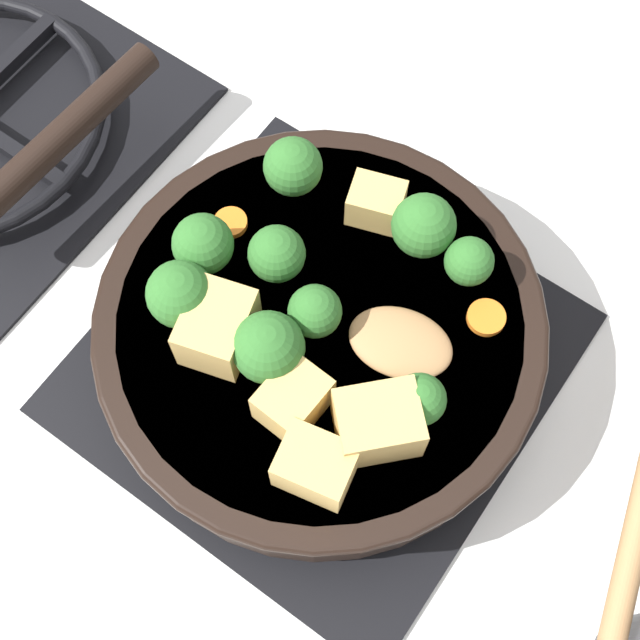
{
  "coord_description": "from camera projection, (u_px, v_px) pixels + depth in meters",
  "views": [
    {
      "loc": [
        -0.18,
        -0.13,
        0.62
      ],
      "look_at": [
        0.0,
        0.0,
        0.08
      ],
      "focal_mm": 50.0,
      "sensor_mm": 36.0,
      "label": 1
    }
  ],
  "objects": [
    {
      "name": "broccoli_floret_tall_stem",
      "position": [
        277.0,
        254.0,
        0.57
      ],
      "size": [
        0.04,
        0.04,
        0.04
      ],
      "color": "#709956",
      "rests_on": "skillet_pan"
    },
    {
      "name": "skillet_pan",
      "position": [
        317.0,
        332.0,
        0.6
      ],
      "size": [
        0.3,
        0.41,
        0.06
      ],
      "color": "black",
      "rests_on": "front_burner_grate"
    },
    {
      "name": "broccoli_floret_center_top",
      "position": [
        203.0,
        245.0,
        0.57
      ],
      "size": [
        0.04,
        0.04,
        0.05
      ],
      "color": "#709956",
      "rests_on": "skillet_pan"
    },
    {
      "name": "carrot_slice_orange_thin",
      "position": [
        231.0,
        223.0,
        0.61
      ],
      "size": [
        0.02,
        0.02,
        0.01
      ],
      "primitive_type": "cylinder",
      "color": "orange",
      "rests_on": "skillet_pan"
    },
    {
      "name": "tofu_cube_east_chunk",
      "position": [
        376.0,
        203.0,
        0.6
      ],
      "size": [
        0.04,
        0.04,
        0.03
      ],
      "primitive_type": "cube",
      "rotation": [
        0.0,
        0.0,
        1.89
      ],
      "color": "tan",
      "rests_on": "skillet_pan"
    },
    {
      "name": "broccoli_floret_south_cluster",
      "position": [
        424.0,
        226.0,
        0.58
      ],
      "size": [
        0.04,
        0.04,
        0.05
      ],
      "color": "#709956",
      "rests_on": "skillet_pan"
    },
    {
      "name": "broccoli_floret_east_rim",
      "position": [
        293.0,
        167.0,
        0.6
      ],
      "size": [
        0.04,
        0.04,
        0.05
      ],
      "color": "#709956",
      "rests_on": "skillet_pan"
    },
    {
      "name": "carrot_slice_near_center",
      "position": [
        486.0,
        317.0,
        0.58
      ],
      "size": [
        0.03,
        0.03,
        0.01
      ],
      "primitive_type": "cylinder",
      "color": "orange",
      "rests_on": "skillet_pan"
    },
    {
      "name": "broccoli_floret_small_inner",
      "position": [
        469.0,
        262.0,
        0.57
      ],
      "size": [
        0.03,
        0.03,
        0.04
      ],
      "color": "#709956",
      "rests_on": "skillet_pan"
    },
    {
      "name": "tofu_cube_west_chunk",
      "position": [
        316.0,
        466.0,
        0.53
      ],
      "size": [
        0.04,
        0.05,
        0.04
      ],
      "primitive_type": "cube",
      "rotation": [
        0.0,
        0.0,
        1.78
      ],
      "color": "tan",
      "rests_on": "skillet_pan"
    },
    {
      "name": "wooden_spoon",
      "position": [
        552.0,
        393.0,
        0.55
      ],
      "size": [
        0.26,
        0.24,
        0.02
      ],
      "color": "#A87A4C",
      "rests_on": "skillet_pan"
    },
    {
      "name": "broccoli_floret_north_edge",
      "position": [
        320.0,
        315.0,
        0.56
      ],
      "size": [
        0.03,
        0.03,
        0.04
      ],
      "color": "#709956",
      "rests_on": "skillet_pan"
    },
    {
      "name": "broccoli_floret_west_rim",
      "position": [
        180.0,
        294.0,
        0.56
      ],
      "size": [
        0.04,
        0.04,
        0.05
      ],
      "color": "#709956",
      "rests_on": "skillet_pan"
    },
    {
      "name": "tofu_cube_near_handle",
      "position": [
        293.0,
        399.0,
        0.54
      ],
      "size": [
        0.04,
        0.04,
        0.03
      ],
      "primitive_type": "cube",
      "rotation": [
        0.0,
        0.0,
        3.09
      ],
      "color": "tan",
      "rests_on": "skillet_pan"
    },
    {
      "name": "ground_plane",
      "position": [
        320.0,
        363.0,
        0.66
      ],
      "size": [
        2.4,
        2.4,
        0.0
      ],
      "primitive_type": "plane",
      "color": "silver"
    },
    {
      "name": "broccoli_floret_mid_floret",
      "position": [
        420.0,
        400.0,
        0.54
      ],
      "size": [
        0.03,
        0.03,
        0.04
      ],
      "color": "#709956",
      "rests_on": "skillet_pan"
    },
    {
      "name": "broccoli_floret_near_spoon",
      "position": [
        268.0,
        347.0,
        0.54
      ],
      "size": [
        0.05,
        0.05,
        0.05
      ],
      "color": "#709956",
      "rests_on": "skillet_pan"
    },
    {
      "name": "tofu_cube_center_large",
      "position": [
        217.0,
        328.0,
        0.56
      ],
      "size": [
        0.06,
        0.05,
        0.04
      ],
      "primitive_type": "cube",
      "rotation": [
        0.0,
        0.0,
        3.43
      ],
      "color": "tan",
      "rests_on": "skillet_pan"
    },
    {
      "name": "front_burner_grate",
      "position": [
        320.0,
        358.0,
        0.65
      ],
      "size": [
        0.31,
        0.31,
        0.03
      ],
      "color": "black",
      "rests_on": "ground_plane"
    },
    {
      "name": "tofu_cube_back_piece",
      "position": [
        378.0,
        423.0,
        0.53
      ],
      "size": [
        0.06,
        0.06,
        0.04
      ],
      "primitive_type": "cube",
      "rotation": [
        0.0,
        0.0,
        5.51
      ],
      "color": "tan",
      "rests_on": "skillet_pan"
    }
  ]
}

